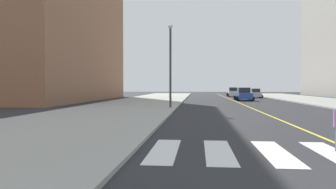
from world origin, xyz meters
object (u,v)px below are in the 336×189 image
car_blue_nearest (244,95)px  car_white_third (233,92)px  street_lamp (170,59)px  car_silver_second (256,94)px

car_blue_nearest → car_white_third: size_ratio=1.02×
car_blue_nearest → car_white_third: 18.16m
street_lamp → car_white_third: bearing=74.9°
car_blue_nearest → street_lamp: 20.44m
car_blue_nearest → car_white_third: (0.44, 18.16, -0.03)m
car_blue_nearest → car_silver_second: (3.73, 11.21, -0.11)m
car_silver_second → street_lamp: size_ratio=0.49×
car_silver_second → car_white_third: car_white_third is taller
car_blue_nearest → car_white_third: car_blue_nearest is taller
car_white_third → car_blue_nearest: bearing=91.1°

